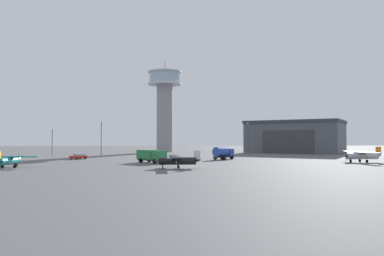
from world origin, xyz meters
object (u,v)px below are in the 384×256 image
(control_tower, at_px, (165,101))
(airplane_silver, at_px, (363,155))
(truck_box_green, at_px, (151,155))
(light_post_west, at_px, (248,136))
(light_post_east, at_px, (101,135))
(truck_fuel_tanker_blue, at_px, (223,153))
(car_red, at_px, (79,156))
(light_post_north, at_px, (52,139))
(traffic_cone_near_left, at_px, (185,160))
(airplane_black, at_px, (178,160))
(airplane_teal, at_px, (9,160))

(control_tower, bearing_deg, airplane_silver, -57.04)
(airplane_silver, distance_m, truck_box_green, 44.00)
(light_post_west, xyz_separation_m, light_post_east, (-43.52, 0.81, 0.19))
(truck_fuel_tanker_blue, distance_m, car_red, 34.81)
(airplane_silver, distance_m, light_post_east, 69.51)
(truck_fuel_tanker_blue, height_order, truck_box_green, truck_fuel_tanker_blue)
(light_post_north, bearing_deg, traffic_cone_near_left, -39.57)
(airplane_black, distance_m, light_post_north, 61.60)
(truck_box_green, bearing_deg, airplane_silver, 48.11)
(light_post_east, bearing_deg, car_red, -96.09)
(light_post_east, xyz_separation_m, light_post_north, (-14.88, 2.55, -1.15))
(airplane_black, xyz_separation_m, airplane_silver, (38.94, 12.70, 0.14))
(airplane_black, bearing_deg, control_tower, -90.90)
(car_red, bearing_deg, airplane_silver, 106.85)
(truck_box_green, distance_m, car_red, 23.33)
(light_post_west, distance_m, light_post_north, 58.50)
(truck_box_green, bearing_deg, airplane_teal, -104.22)
(airplane_black, height_order, truck_box_green, airplane_black)
(airplane_black, xyz_separation_m, light_post_west, (22.30, 46.44, 4.38))
(airplane_black, xyz_separation_m, light_post_north, (-36.09, 49.80, 3.42))
(airplane_silver, relative_size, light_post_east, 1.09)
(truck_fuel_tanker_blue, xyz_separation_m, car_red, (-34.62, 3.53, -0.92))
(control_tower, relative_size, light_post_east, 3.42)
(truck_fuel_tanker_blue, bearing_deg, light_post_east, 102.20)
(control_tower, relative_size, traffic_cone_near_left, 48.80)
(truck_box_green, relative_size, light_post_west, 0.72)
(control_tower, relative_size, airplane_teal, 3.53)
(car_red, xyz_separation_m, traffic_cone_near_left, (25.23, -10.45, -0.39))
(airplane_silver, height_order, truck_fuel_tanker_blue, airplane_silver)
(truck_fuel_tanker_blue, bearing_deg, light_post_west, 19.12)
(airplane_silver, relative_size, truck_box_green, 1.57)
(airplane_silver, xyz_separation_m, light_post_north, (-75.03, 37.10, 3.28))
(airplane_silver, height_order, traffic_cone_near_left, airplane_silver)
(airplane_teal, distance_m, airplane_silver, 68.06)
(control_tower, distance_m, traffic_cone_near_left, 62.24)
(airplane_teal, relative_size, car_red, 2.16)
(light_post_west, bearing_deg, airplane_silver, -63.75)
(airplane_black, relative_size, light_post_west, 1.02)
(airplane_black, relative_size, airplane_teal, 1.02)
(traffic_cone_near_left, bearing_deg, airplane_black, -96.37)
(airplane_silver, distance_m, car_red, 64.17)
(airplane_teal, relative_size, light_post_north, 1.23)
(airplane_silver, bearing_deg, control_tower, -61.50)
(car_red, bearing_deg, airplane_teal, 19.97)
(control_tower, height_order, airplane_teal, control_tower)
(control_tower, xyz_separation_m, traffic_cone_near_left, (4.98, -59.00, -19.19))
(car_red, relative_size, light_post_east, 0.45)
(car_red, distance_m, light_post_north, 25.03)
(airplane_teal, xyz_separation_m, airplane_silver, (67.34, 9.91, 0.17))
(truck_fuel_tanker_blue, xyz_separation_m, light_post_east, (-32.65, 22.04, 4.28))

